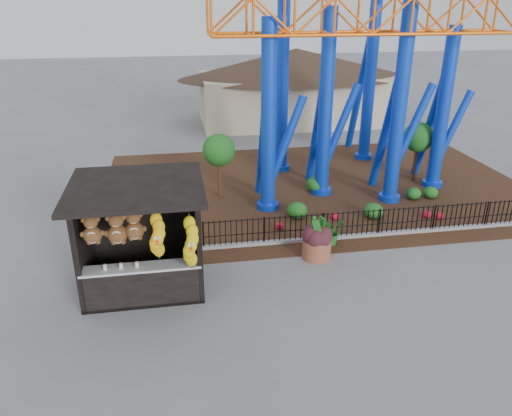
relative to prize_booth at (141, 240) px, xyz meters
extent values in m
plane|color=slate|center=(2.99, -0.89, -1.54)|extent=(120.00, 120.00, 0.00)
cube|color=#331E11|center=(6.99, 7.11, -1.54)|extent=(18.00, 12.00, 0.02)
cube|color=gray|center=(6.99, 2.11, -1.48)|extent=(18.00, 0.18, 0.12)
cube|color=black|center=(-0.01, 0.31, -1.49)|extent=(3.20, 2.60, 0.10)
cube|color=black|center=(-0.01, 1.55, -0.04)|extent=(3.20, 0.12, 3.00)
cube|color=black|center=(-1.55, 0.31, -0.04)|extent=(0.12, 2.60, 3.00)
cube|color=black|center=(1.53, 0.31, -0.04)|extent=(0.12, 2.60, 3.00)
cube|color=black|center=(-0.01, 0.06, 1.52)|extent=(3.50, 3.40, 0.12)
cube|color=black|center=(-1.54, -0.92, -0.04)|extent=(0.14, 0.14, 3.00)
cube|color=black|center=(1.52, -0.92, -0.04)|extent=(0.14, 0.14, 3.00)
cube|color=black|center=(-0.01, -0.74, -0.99)|extent=(3.00, 0.50, 1.10)
cube|color=silver|center=(-0.01, -0.74, -0.42)|extent=(3.10, 0.55, 0.06)
cylinder|color=black|center=(-0.01, -1.14, 1.31)|extent=(2.90, 0.04, 0.04)
cylinder|color=blue|center=(4.49, 5.11, 1.96)|extent=(0.56, 0.56, 7.00)
cylinder|color=blue|center=(4.49, 5.11, -1.42)|extent=(0.84, 0.84, 0.24)
cylinder|color=blue|center=(6.99, 6.31, 2.11)|extent=(0.56, 0.56, 7.30)
cylinder|color=blue|center=(6.99, 6.31, -1.42)|extent=(0.84, 0.84, 0.24)
cylinder|color=blue|center=(9.49, 5.11, 2.21)|extent=(0.56, 0.56, 7.50)
cylinder|color=blue|center=(9.49, 5.11, -1.42)|extent=(0.84, 0.84, 0.24)
cylinder|color=blue|center=(11.99, 6.31, 1.76)|extent=(0.56, 0.56, 6.60)
cylinder|color=blue|center=(11.99, 6.31, -1.42)|extent=(0.84, 0.84, 0.24)
cylinder|color=blue|center=(5.99, 9.61, 3.21)|extent=(0.56, 0.56, 9.50)
cylinder|color=blue|center=(5.99, 9.61, -1.42)|extent=(0.84, 0.84, 0.24)
cylinder|color=blue|center=(10.49, 10.61, 3.71)|extent=(0.56, 0.56, 10.50)
cylinder|color=blue|center=(10.49, 10.61, -1.42)|extent=(0.84, 0.84, 0.24)
cylinder|color=blue|center=(4.49, 6.01, 1.08)|extent=(0.36, 2.21, 5.85)
cylinder|color=blue|center=(5.19, 5.41, 0.91)|extent=(1.62, 0.32, 3.73)
cylinder|color=blue|center=(6.99, 7.21, 1.19)|extent=(0.36, 2.29, 6.10)
cylinder|color=blue|center=(7.69, 6.61, 1.01)|extent=(1.67, 0.32, 3.88)
cylinder|color=blue|center=(9.49, 6.01, 1.27)|extent=(0.36, 2.34, 6.26)
cylinder|color=blue|center=(10.19, 5.41, 1.08)|extent=(1.71, 0.32, 3.99)
cylinder|color=blue|center=(11.99, 7.21, 0.93)|extent=(0.36, 2.10, 5.53)
cylinder|color=blue|center=(12.69, 6.61, 0.77)|extent=(1.54, 0.32, 3.52)
cylinder|color=brown|center=(5.25, 0.97, -1.22)|extent=(1.17, 1.17, 0.64)
ellipsoid|color=#37161C|center=(5.25, 0.97, -0.58)|extent=(0.70, 0.70, 0.64)
imported|color=#194E17|center=(5.97, 1.81, -1.07)|extent=(1.08, 1.02, 0.95)
ellipsoid|color=#1A591A|center=(5.39, 4.03, -1.23)|extent=(0.75, 0.75, 0.60)
ellipsoid|color=#1A591A|center=(8.18, 3.54, -1.24)|extent=(0.71, 0.71, 0.57)
ellipsoid|color=#1A591A|center=(10.48, 5.03, -1.29)|extent=(0.60, 0.60, 0.48)
ellipsoid|color=#1A591A|center=(6.84, 6.49, -1.19)|extent=(0.84, 0.84, 0.67)
ellipsoid|color=#1A591A|center=(11.23, 5.03, -1.29)|extent=(0.59, 0.59, 0.47)
sphere|color=red|center=(4.53, 3.14, -1.39)|extent=(0.28, 0.28, 0.28)
sphere|color=red|center=(6.71, 3.60, -1.39)|extent=(0.28, 0.28, 0.28)
sphere|color=red|center=(10.13, 3.19, -1.39)|extent=(0.28, 0.28, 0.28)
sphere|color=red|center=(10.52, 2.99, -1.39)|extent=(0.28, 0.28, 0.28)
cube|color=#BFAD8C|center=(8.99, 19.11, -0.04)|extent=(12.00, 6.00, 3.00)
cone|color=#332319|center=(8.99, 19.11, 2.36)|extent=(15.00, 15.00, 1.80)
camera|label=1|loc=(1.03, -12.39, 6.10)|focal=35.00mm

